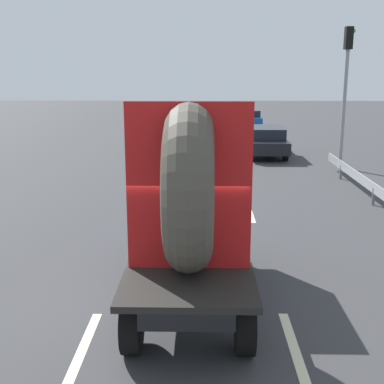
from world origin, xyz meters
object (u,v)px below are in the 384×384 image
(flatbed_truck, at_px, (191,203))
(oncoming_car, at_px, (249,118))
(distant_sedan, at_px, (265,140))
(traffic_light, at_px, (346,78))

(flatbed_truck, bearing_deg, oncoming_car, 82.89)
(flatbed_truck, relative_size, distant_sedan, 1.19)
(flatbed_truck, height_order, oncoming_car, flatbed_truck)
(traffic_light, relative_size, oncoming_car, 1.53)
(flatbed_truck, xyz_separation_m, distant_sedan, (3.28, 16.04, -1.05))
(distant_sedan, distance_m, traffic_light, 5.25)
(flatbed_truck, relative_size, oncoming_car, 1.36)
(distant_sedan, relative_size, oncoming_car, 1.14)
(flatbed_truck, relative_size, traffic_light, 0.89)
(oncoming_car, bearing_deg, distant_sedan, -91.42)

